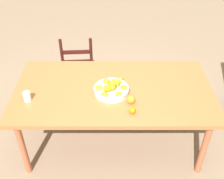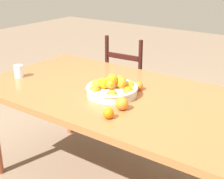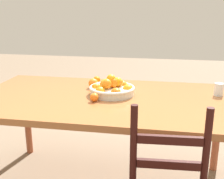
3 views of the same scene
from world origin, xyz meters
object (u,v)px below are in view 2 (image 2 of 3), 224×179
at_px(orange_loose_1, 139,86).
at_px(fruit_bowl, 112,88).
at_px(dining_table, 120,101).
at_px(orange_loose_0, 122,104).
at_px(orange_loose_2, 108,113).
at_px(chair_near_window, 130,88).
at_px(drinking_glass, 19,71).

bearing_deg(orange_loose_1, fruit_bowl, -116.89).
distance_m(dining_table, fruit_bowl, 0.13).
xyz_separation_m(fruit_bowl, orange_loose_0, (0.18, -0.16, -0.01)).
bearing_deg(dining_table, orange_loose_2, -64.87).
bearing_deg(dining_table, fruit_bowl, -105.87).
height_order(chair_near_window, fruit_bowl, chair_near_window).
bearing_deg(orange_loose_0, chair_near_window, 120.45).
xyz_separation_m(chair_near_window, orange_loose_0, (0.62, -1.05, 0.37)).
height_order(dining_table, orange_loose_2, orange_loose_2).
bearing_deg(orange_loose_2, dining_table, 115.13).
relative_size(chair_near_window, drinking_glass, 10.17).
xyz_separation_m(chair_near_window, drinking_glass, (-0.36, -1.01, 0.37)).
relative_size(dining_table, orange_loose_2, 31.28).
relative_size(dining_table, drinking_glass, 20.99).
bearing_deg(dining_table, chair_near_window, 118.57).
distance_m(orange_loose_0, orange_loose_1, 0.35).
xyz_separation_m(orange_loose_0, orange_loose_1, (-0.09, 0.34, -0.01)).
relative_size(orange_loose_0, drinking_glass, 0.83).
relative_size(chair_near_window, orange_loose_2, 15.16).
relative_size(chair_near_window, orange_loose_1, 15.87).
distance_m(chair_near_window, fruit_bowl, 1.06).
bearing_deg(chair_near_window, drinking_glass, 66.57).
distance_m(chair_near_window, drinking_glass, 1.14).
height_order(dining_table, fruit_bowl, fruit_bowl).
distance_m(dining_table, orange_loose_2, 0.41).
xyz_separation_m(dining_table, fruit_bowl, (-0.02, -0.06, 0.11)).
bearing_deg(dining_table, orange_loose_0, -53.11).
relative_size(dining_table, fruit_bowl, 5.75).
distance_m(fruit_bowl, orange_loose_0, 0.24).
xyz_separation_m(chair_near_window, orange_loose_1, (0.53, -0.71, 0.36)).
bearing_deg(dining_table, orange_loose_1, 57.99).
bearing_deg(orange_loose_1, chair_near_window, 126.58).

